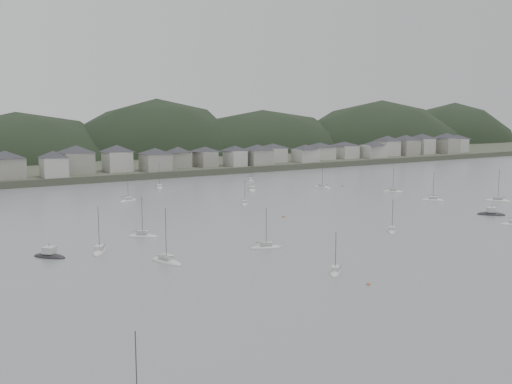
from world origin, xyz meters
TOP-DOWN VIEW (x-y plane):
  - ground at (0.00, 0.00)m, footprint 900.00×900.00m
  - far_shore_land at (0.00, 295.00)m, footprint 900.00×250.00m
  - forested_ridge at (4.83, 269.40)m, footprint 851.55×103.94m
  - waterfront_town at (50.59, 183.34)m, footprint 451.48×28.46m
  - sailboat_lead at (4.17, 88.51)m, footprint 5.56×6.33m
  - moored_fleet at (-15.25, 62.81)m, footprint 215.37×169.17m
  - motor_launch_near at (55.55, 33.50)m, footprint 7.54×7.73m
  - motor_launch_far at (-66.39, 50.42)m, footprint 6.96×7.72m
  - mooring_buoys at (-0.61, 50.07)m, footprint 192.59×114.37m

SIDE VIEW (x-z plane):
  - forested_ridge at x=4.83m, z-range -62.57..40.00m
  - ground at x=0.00m, z-range 0.00..0.00m
  - mooring_buoys at x=-0.61m, z-range -0.20..0.50m
  - moored_fleet at x=-15.25m, z-range -6.10..6.46m
  - sailboat_lead at x=4.17m, z-range -4.22..4.59m
  - motor_launch_near at x=55.55m, z-range -1.66..2.24m
  - motor_launch_far at x=-66.39m, z-range -1.63..2.21m
  - far_shore_land at x=0.00m, z-range 0.00..3.00m
  - waterfront_town at x=50.59m, z-range 2.20..15.12m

